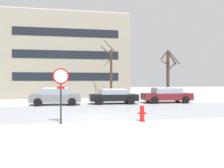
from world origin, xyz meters
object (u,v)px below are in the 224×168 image
stop_sign (61,85)px  parked_car_gray (56,96)px  parked_car_maroon (166,95)px  parked_car_black (114,96)px  fire_hydrant (142,113)px

stop_sign → parked_car_gray: 9.94m
parked_car_maroon → parked_car_black: bearing=-179.2°
fire_hydrant → parked_car_gray: (-4.26, 9.91, 0.30)m
fire_hydrant → parked_car_gray: parked_car_gray is taller
fire_hydrant → parked_car_maroon: bearing=60.7°
parked_car_maroon → parked_car_gray: bearing=-179.3°
parked_car_black → parked_car_gray: bearing=-179.3°
stop_sign → fire_hydrant: size_ratio=3.04×
fire_hydrant → parked_car_gray: size_ratio=0.21×
parked_car_gray → fire_hydrant: bearing=-66.7°
fire_hydrant → parked_car_maroon: parked_car_maroon is taller
fire_hydrant → parked_car_maroon: (5.63, 10.04, 0.28)m
fire_hydrant → stop_sign: bearing=179.5°
fire_hydrant → parked_car_black: 10.00m
parked_car_gray → parked_car_black: bearing=0.7°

